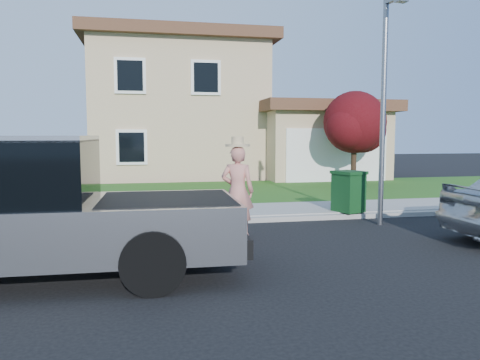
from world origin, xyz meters
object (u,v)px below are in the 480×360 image
at_px(pickup_truck, 21,213).
at_px(woman, 238,189).
at_px(street_lamp, 385,98).
at_px(trash_bin, 348,191).
at_px(ornamental_tree, 355,125).

distance_m(pickup_truck, woman, 4.33).
relative_size(pickup_truck, woman, 3.11).
relative_size(woman, street_lamp, 0.40).
distance_m(woman, trash_bin, 3.63).
bearing_deg(pickup_truck, trash_bin, 30.98).
height_order(trash_bin, street_lamp, street_lamp).
height_order(ornamental_tree, trash_bin, ornamental_tree).
relative_size(pickup_truck, street_lamp, 1.25).
bearing_deg(ornamental_tree, pickup_truck, -134.53).
xyz_separation_m(ornamental_tree, street_lamp, (-2.82, -7.46, 0.46)).
height_order(woman, street_lamp, street_lamp).
bearing_deg(ornamental_tree, woman, -128.82).
bearing_deg(woman, pickup_truck, 52.61).
xyz_separation_m(trash_bin, street_lamp, (0.32, -1.16, 2.28)).
distance_m(pickup_truck, street_lamp, 7.98).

